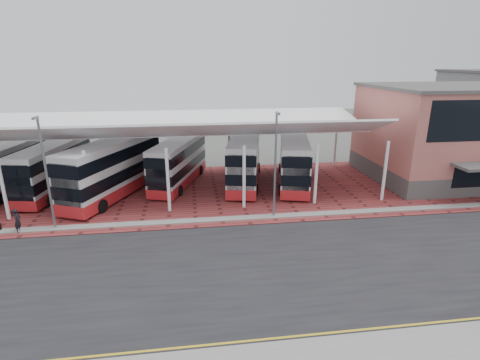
{
  "coord_description": "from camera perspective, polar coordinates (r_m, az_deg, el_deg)",
  "views": [
    {
      "loc": [
        -4.22,
        -19.72,
        11.55
      ],
      "look_at": [
        -0.56,
        6.84,
        2.93
      ],
      "focal_mm": 28.0,
      "sensor_mm": 36.0,
      "label": 1
    }
  ],
  "objects": [
    {
      "name": "yellow_line_far",
      "position": [
        17.9,
        8.35,
        -22.5
      ],
      "size": [
        120.0,
        0.12,
        0.01
      ],
      "primitive_type": "cube",
      "color": "gold",
      "rests_on": "road"
    },
    {
      "name": "bus_1",
      "position": [
        37.63,
        -26.57,
        1.58
      ],
      "size": [
        4.29,
        10.91,
        4.39
      ],
      "rotation": [
        0.0,
        0.0,
        -0.18
      ],
      "color": "silver",
      "rests_on": "forecourt"
    },
    {
      "name": "ground",
      "position": [
        23.24,
        3.74,
        -12.02
      ],
      "size": [
        140.0,
        140.0,
        0.0
      ],
      "primitive_type": "plane",
      "color": "#4E504B"
    },
    {
      "name": "canopy",
      "position": [
        34.19,
        -10.82,
        7.82
      ],
      "size": [
        37.0,
        11.63,
        7.07
      ],
      "color": "white",
      "rests_on": "ground"
    },
    {
      "name": "bus_5",
      "position": [
        36.4,
        8.17,
        2.9
      ],
      "size": [
        4.99,
        11.19,
        4.49
      ],
      "rotation": [
        0.0,
        0.0,
        -0.24
      ],
      "color": "silver",
      "rests_on": "forecourt"
    },
    {
      "name": "terminal",
      "position": [
        43.82,
        30.9,
        6.26
      ],
      "size": [
        18.4,
        14.4,
        9.25
      ],
      "color": "#4E4B49",
      "rests_on": "ground"
    },
    {
      "name": "bus_4",
      "position": [
        36.18,
        0.72,
        3.11
      ],
      "size": [
        4.86,
        11.52,
        4.63
      ],
      "rotation": [
        0.0,
        0.0,
        -0.21
      ],
      "color": "silver",
      "rests_on": "forecourt"
    },
    {
      "name": "road",
      "position": [
        22.4,
        4.27,
        -13.25
      ],
      "size": [
        120.0,
        14.0,
        0.02
      ],
      "primitive_type": "cube",
      "color": "black",
      "rests_on": "ground"
    },
    {
      "name": "lamp_east",
      "position": [
        27.68,
        5.42,
        2.68
      ],
      "size": [
        0.16,
        0.9,
        8.07
      ],
      "color": "slate",
      "rests_on": "ground"
    },
    {
      "name": "bus_2",
      "position": [
        34.47,
        -18.77,
        1.6
      ],
      "size": [
        7.35,
        11.91,
        4.88
      ],
      "rotation": [
        0.0,
        0.0,
        -0.42
      ],
      "color": "silver",
      "rests_on": "forecourt"
    },
    {
      "name": "yellow_line_near",
      "position": [
        17.68,
        8.63,
        -23.11
      ],
      "size": [
        120.0,
        0.12,
        0.01
      ],
      "primitive_type": "cube",
      "color": "gold",
      "rests_on": "road"
    },
    {
      "name": "bus_3",
      "position": [
        36.39,
        -9.33,
        2.67
      ],
      "size": [
        5.51,
        10.61,
        4.28
      ],
      "rotation": [
        0.0,
        0.0,
        -0.32
      ],
      "color": "silver",
      "rests_on": "forecourt"
    },
    {
      "name": "north_kerb",
      "position": [
        28.66,
        1.28,
        -5.79
      ],
      "size": [
        120.0,
        0.8,
        0.14
      ],
      "primitive_type": "cube",
      "color": "gray",
      "rests_on": "ground"
    },
    {
      "name": "forecourt",
      "position": [
        35.24,
        2.75,
        -1.28
      ],
      "size": [
        72.0,
        16.0,
        0.06
      ],
      "primitive_type": "cube",
      "color": "maroon",
      "rests_on": "ground"
    },
    {
      "name": "bus_0",
      "position": [
        39.82,
        -31.99,
        1.45
      ],
      "size": [
        3.99,
        10.59,
        4.26
      ],
      "rotation": [
        0.0,
        0.0,
        -0.16
      ],
      "color": "silver",
      "rests_on": "forecourt"
    },
    {
      "name": "pedestrian",
      "position": [
        30.33,
        -30.79,
        -5.34
      ],
      "size": [
        0.44,
        0.64,
        1.73
      ],
      "primitive_type": "imported",
      "rotation": [
        0.0,
        0.0,
        1.53
      ],
      "color": "black",
      "rests_on": "forecourt"
    },
    {
      "name": "lamp_west",
      "position": [
        28.69,
        -27.49,
        1.25
      ],
      "size": [
        0.16,
        0.9,
        8.07
      ],
      "color": "slate",
      "rests_on": "ground"
    }
  ]
}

